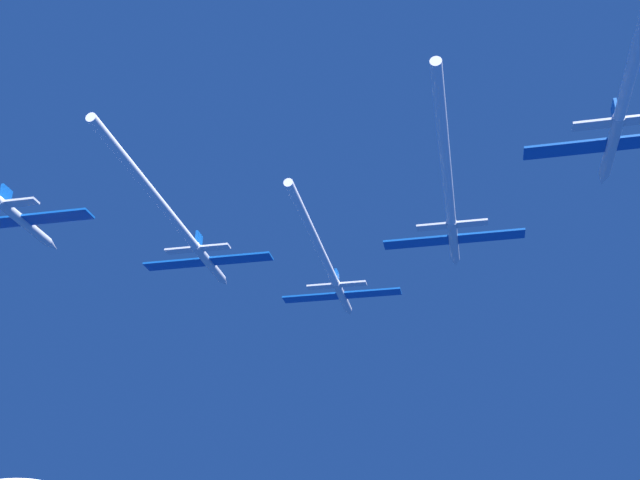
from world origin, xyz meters
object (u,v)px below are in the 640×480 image
at_px(jet_right_wing, 450,202).
at_px(jet_left_wing, 183,231).
at_px(jet_lead, 330,271).
at_px(jet_right_outer, 629,79).

bearing_deg(jet_right_wing, jet_left_wing, 178.92).
xyz_separation_m(jet_lead, jet_left_wing, (-13.07, -12.87, 0.09)).
bearing_deg(jet_right_outer, jet_left_wing, 159.09).
bearing_deg(jet_lead, jet_left_wing, -135.43).
xyz_separation_m(jet_right_wing, jet_right_outer, (14.19, -15.38, 0.63)).
xyz_separation_m(jet_lead, jet_right_outer, (28.54, -28.77, 0.84)).
distance_m(jet_lead, jet_right_outer, 40.53).
distance_m(jet_right_wing, jet_right_outer, 20.93).
distance_m(jet_left_wing, jet_right_outer, 44.54).
bearing_deg(jet_right_wing, jet_lead, 136.97).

